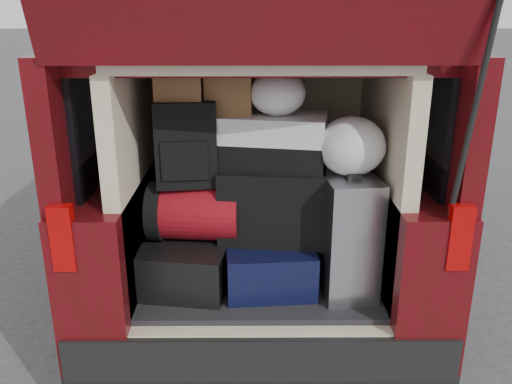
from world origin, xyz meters
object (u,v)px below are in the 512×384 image
black_hardshell (190,258)px  silver_roller (346,233)px  navy_hardshell (268,260)px  black_soft_case (273,203)px  backpack (186,143)px  twotone_duffel (266,140)px  red_duffel (195,211)px

black_hardshell → silver_roller: size_ratio=0.98×
navy_hardshell → black_soft_case: 0.32m
backpack → twotone_duffel: 0.41m
black_soft_case → backpack: backpack is taller
black_hardshell → black_soft_case: black_soft_case is taller
black_soft_case → red_duffel: bearing=-172.7°
black_hardshell → navy_hardshell: size_ratio=1.11×
navy_hardshell → silver_roller: size_ratio=0.88×
twotone_duffel → navy_hardshell: bearing=-67.6°
backpack → navy_hardshell: bearing=-7.1°
black_soft_case → twotone_duffel: 0.33m
black_hardshell → twotone_duffel: bearing=13.7°
navy_hardshell → red_duffel: bearing=172.6°
black_hardshell → navy_hardshell: black_hardshell is taller
black_soft_case → backpack: (-0.44, -0.02, 0.33)m
navy_hardshell → red_duffel: red_duffel is taller
twotone_duffel → black_soft_case: bearing=-33.3°
red_duffel → twotone_duffel: twotone_duffel is taller
backpack → twotone_duffel: size_ratio=0.72×
black_hardshell → backpack: 0.64m
black_hardshell → red_duffel: red_duffel is taller
navy_hardshell → black_hardshell: bearing=172.3°
black_hardshell → red_duffel: (0.04, -0.00, 0.27)m
navy_hardshell → black_soft_case: black_soft_case is taller
black_soft_case → backpack: 0.55m
red_duffel → twotone_duffel: (0.37, 0.04, 0.37)m
silver_roller → black_soft_case: 0.41m
black_hardshell → red_duffel: size_ratio=1.32×
black_soft_case → backpack: bearing=-171.1°
navy_hardshell → twotone_duffel: bearing=97.7°
red_duffel → black_soft_case: bearing=6.5°
silver_roller → backpack: bearing=166.6°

